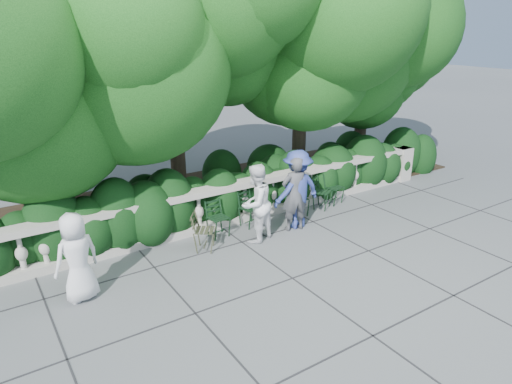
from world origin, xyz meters
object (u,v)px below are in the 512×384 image
chair_f (338,205)px  person_casual_man (256,203)px  chair_e (255,227)px  person_businessman (77,257)px  person_older_blue (297,189)px  chair_c (301,217)px  chair_d (327,209)px  person_woman_grey (295,194)px  chair_b (222,238)px  chair_weathered (212,250)px

chair_f → person_casual_man: (-2.95, -0.57, 0.86)m
person_casual_man → chair_f: bearing=170.0°
chair_e → person_businessman: (-4.08, -0.82, 0.79)m
person_businessman → person_older_blue: 4.94m
chair_f → chair_e: bearing=166.3°
chair_c → chair_e: (-1.27, 0.14, 0.00)m
chair_f → chair_c: bearing=172.2°
chair_d → person_woman_grey: (-1.46, -0.49, 0.87)m
chair_f → person_older_blue: 2.04m
chair_e → person_casual_man: (-0.34, -0.57, 0.86)m
chair_d → person_woman_grey: bearing=168.6°
person_businessman → person_woman_grey: 4.79m
chair_b → chair_f: bearing=-3.0°
chair_weathered → chair_e: bearing=-35.5°
chair_e → person_casual_man: person_casual_man is taller
chair_b → person_businessman: (-3.16, -0.72, 0.79)m
chair_c → person_older_blue: person_older_blue is taller
person_woman_grey → person_older_blue: person_older_blue is taller
chair_b → chair_e: (0.92, 0.10, 0.00)m
chair_d → chair_f: 0.45m
chair_b → chair_c: size_ratio=1.00×
chair_b → chair_d: size_ratio=1.00×
chair_d → person_older_blue: bearing=166.7°
chair_weathered → chair_c: bearing=-47.1°
chair_e → person_woman_grey: 1.25m
chair_weathered → chair_f: bearing=-47.4°
chair_d → chair_weathered: 3.54m
chair_e → chair_c: bearing=-17.9°
chair_c → chair_e: size_ratio=1.00×
person_casual_man → person_older_blue: size_ratio=0.94×
chair_d → person_businessman: bearing=156.8°
chair_c → chair_d: size_ratio=1.00×
chair_e → chair_f: same height
chair_c → person_casual_man: bearing=-157.0°
chair_weathered → person_casual_man: bearing=-60.3°
person_businessman → person_woman_grey: (4.78, 0.25, 0.08)m
chair_f → person_woman_grey: (-1.90, -0.58, 0.87)m
person_woman_grey → person_casual_man: (-1.04, 0.00, -0.00)m
person_casual_man → person_older_blue: bearing=163.6°
chair_b → person_businessman: bearing=-171.9°
person_businessman → person_older_blue: size_ratio=0.86×
chair_f → person_woman_grey: person_woman_grey is taller
chair_weathered → person_casual_man: (1.02, -0.11, 0.86)m
chair_f → person_casual_man: bearing=177.2°
chair_b → chair_weathered: same height
chair_d → chair_weathered: bearing=156.2°
person_businessman → person_casual_man: bearing=169.1°
chair_weathered → person_older_blue: (2.21, -0.02, 0.92)m
person_older_blue → chair_e: bearing=-28.9°
person_businessman → person_older_blue: (4.93, 0.35, 0.13)m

